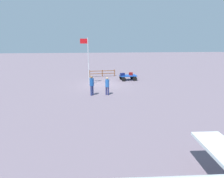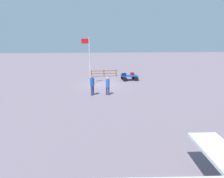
% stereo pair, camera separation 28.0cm
% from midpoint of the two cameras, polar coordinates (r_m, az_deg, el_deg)
% --- Properties ---
extents(ground_plane, '(120.00, 120.00, 0.00)m').
position_cam_midpoint_polar(ground_plane, '(19.79, -3.50, 1.53)').
color(ground_plane, slate).
extents(luggage_cart, '(2.13, 1.47, 0.62)m').
position_cam_midpoint_polar(luggage_cart, '(21.93, 4.84, 4.09)').
color(luggage_cart, '#1647AC').
rests_on(luggage_cart, ground).
extents(suitcase_tan, '(0.59, 0.40, 0.33)m').
position_cam_midpoint_polar(suitcase_tan, '(21.54, 3.08, 4.79)').
color(suitcase_tan, '#121B51').
rests_on(suitcase_tan, luggage_cart).
extents(suitcase_olive, '(0.55, 0.47, 0.34)m').
position_cam_midpoint_polar(suitcase_olive, '(21.97, 5.80, 4.95)').
color(suitcase_olive, maroon).
rests_on(suitcase_olive, luggage_cart).
extents(worker_lead, '(0.48, 0.48, 1.63)m').
position_cam_midpoint_polar(worker_lead, '(15.59, -2.08, 1.40)').
color(worker_lead, navy).
rests_on(worker_lead, ground).
extents(worker_trailing, '(0.53, 0.53, 1.78)m').
position_cam_midpoint_polar(worker_trailing, '(15.53, -7.12, 1.72)').
color(worker_trailing, navy).
rests_on(worker_trailing, ground).
extents(flagpole, '(0.87, 0.10, 5.07)m').
position_cam_midpoint_polar(flagpole, '(19.51, -8.36, 9.97)').
color(flagpole, silver).
rests_on(flagpole, ground).
extents(wooden_fence, '(3.58, 0.39, 0.92)m').
position_cam_midpoint_polar(wooden_fence, '(24.22, -3.52, 5.33)').
color(wooden_fence, brown).
rests_on(wooden_fence, ground).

